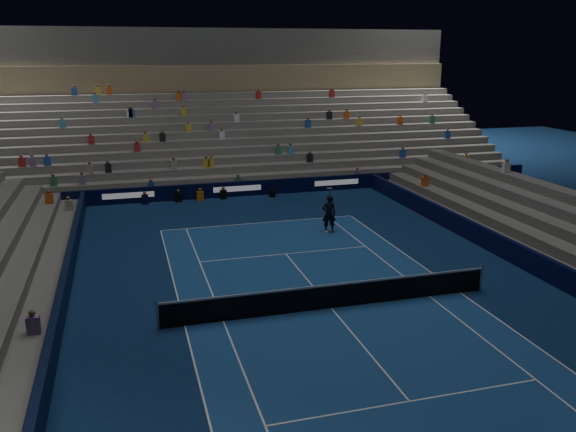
{
  "coord_description": "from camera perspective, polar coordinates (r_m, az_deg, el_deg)",
  "views": [
    {
      "loc": [
        -7.15,
        -19.31,
        9.38
      ],
      "look_at": [
        0.0,
        6.0,
        2.0
      ],
      "focal_mm": 36.88,
      "sensor_mm": 36.0,
      "label": 1
    }
  ],
  "objects": [
    {
      "name": "court_surface",
      "position": [
        22.63,
        4.18,
        -8.85
      ],
      "size": [
        10.97,
        23.77,
        0.01
      ],
      "primitive_type": "cube",
      "color": "navy",
      "rests_on": "ground"
    },
    {
      "name": "ground",
      "position": [
        22.63,
        4.18,
        -8.86
      ],
      "size": [
        90.0,
        90.0,
        0.0
      ],
      "primitive_type": "plane",
      "color": "#0C2248",
      "rests_on": "ground"
    },
    {
      "name": "tennis_net",
      "position": [
        22.43,
        4.21,
        -7.69
      ],
      "size": [
        12.9,
        0.1,
        1.1
      ],
      "color": "#B2B2B7",
      "rests_on": "ground"
    },
    {
      "name": "sponsor_barrier_far",
      "position": [
        39.49,
        -4.94,
        2.62
      ],
      "size": [
        44.0,
        0.25,
        1.0
      ],
      "primitive_type": "cube",
      "color": "black",
      "rests_on": "ground"
    },
    {
      "name": "broadcast_camera",
      "position": [
        39.32,
        -1.53,
        2.27
      ],
      "size": [
        0.46,
        0.86,
        0.51
      ],
      "color": "black",
      "rests_on": "ground"
    },
    {
      "name": "tennis_player",
      "position": [
        31.45,
        3.98,
        0.21
      ],
      "size": [
        0.82,
        0.61,
        2.03
      ],
      "primitive_type": "imported",
      "rotation": [
        0.0,
        0.0,
        2.97
      ],
      "color": "black",
      "rests_on": "ground"
    },
    {
      "name": "sponsor_barrier_east",
      "position": [
        27.12,
        23.94,
        -4.85
      ],
      "size": [
        0.25,
        37.0,
        1.0
      ],
      "primitive_type": "cube",
      "color": "black",
      "rests_on": "ground"
    },
    {
      "name": "grandstand_main",
      "position": [
        48.13,
        -7.18,
        8.39
      ],
      "size": [
        44.0,
        15.2,
        11.2
      ],
      "color": "slate",
      "rests_on": "ground"
    },
    {
      "name": "sponsor_barrier_west",
      "position": [
        21.41,
        -21.43,
        -10.0
      ],
      "size": [
        0.25,
        37.0,
        1.0
      ],
      "primitive_type": "cube",
      "color": "black",
      "rests_on": "ground"
    }
  ]
}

